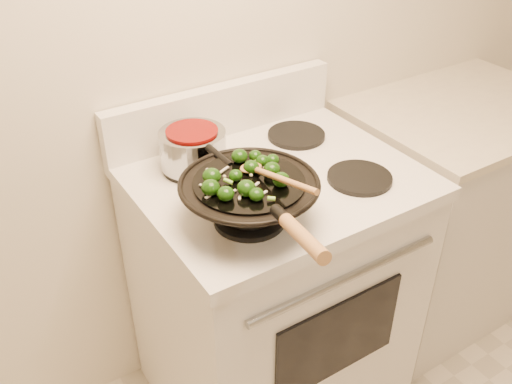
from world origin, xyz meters
TOP-DOWN VIEW (x-y plane):
  - stove at (-0.12, 1.17)m, footprint 0.78×0.67m
  - counter_unit at (0.73, 1.20)m, footprint 0.81×0.62m
  - wok at (-0.30, 1.02)m, footprint 0.34×0.56m
  - stirfry at (-0.31, 1.02)m, footprint 0.23×0.22m
  - wooden_spoon at (-0.27, 0.99)m, footprint 0.06×0.27m
  - saucepan at (-0.30, 1.32)m, footprint 0.19×0.30m

SIDE VIEW (x-z plane):
  - counter_unit at x=0.73m, z-range 0.00..0.91m
  - stove at x=-0.12m, z-range -0.07..1.01m
  - saucepan at x=-0.30m, z-range 0.93..1.04m
  - wok at x=-0.30m, z-range 0.90..1.09m
  - stirfry at x=-0.31m, z-range 1.03..1.07m
  - wooden_spoon at x=-0.27m, z-range 1.03..1.10m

